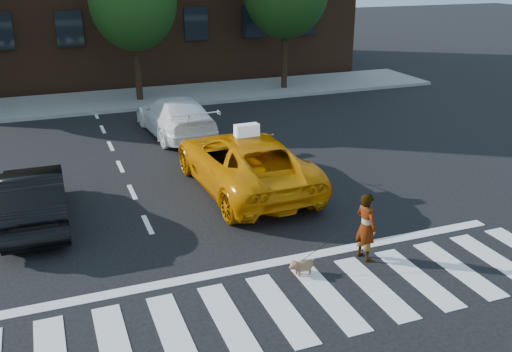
# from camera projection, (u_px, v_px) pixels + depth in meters

# --- Properties ---
(ground) EXTENTS (120.00, 120.00, 0.00)m
(ground) POSITION_uv_depth(u_px,v_px,m) (280.00, 309.00, 10.45)
(ground) COLOR black
(ground) RESTS_ON ground
(crosswalk) EXTENTS (13.00, 2.40, 0.01)m
(crosswalk) POSITION_uv_depth(u_px,v_px,m) (280.00, 308.00, 10.45)
(crosswalk) COLOR silver
(crosswalk) RESTS_ON ground
(stop_line) EXTENTS (12.00, 0.30, 0.01)m
(stop_line) POSITION_uv_depth(u_px,v_px,m) (250.00, 267.00, 11.85)
(stop_line) COLOR silver
(stop_line) RESTS_ON ground
(sidewalk_far) EXTENTS (30.00, 4.00, 0.15)m
(sidewalk_far) POSITION_uv_depth(u_px,v_px,m) (127.00, 99.00, 25.69)
(sidewalk_far) COLOR slate
(sidewalk_far) RESTS_ON ground
(taxi) EXTENTS (2.82, 5.75, 1.57)m
(taxi) POSITION_uv_depth(u_px,v_px,m) (244.00, 161.00, 15.69)
(taxi) COLOR orange
(taxi) RESTS_ON ground
(black_sedan) EXTENTS (1.47, 4.12, 1.35)m
(black_sedan) POSITION_uv_depth(u_px,v_px,m) (34.00, 197.00, 13.63)
(black_sedan) COLOR black
(black_sedan) RESTS_ON ground
(white_suv) EXTENTS (2.29, 4.94, 1.40)m
(white_suv) POSITION_uv_depth(u_px,v_px,m) (175.00, 116.00, 20.54)
(white_suv) COLOR white
(white_suv) RESTS_ON ground
(woman) EXTENTS (0.46, 0.61, 1.50)m
(woman) POSITION_uv_depth(u_px,v_px,m) (366.00, 227.00, 11.95)
(woman) COLOR #999999
(woman) RESTS_ON ground
(dog) EXTENTS (0.61, 0.27, 0.35)m
(dog) POSITION_uv_depth(u_px,v_px,m) (302.00, 266.00, 11.52)
(dog) COLOR #966C4C
(dog) RESTS_ON ground
(taxi_sign) EXTENTS (0.66, 0.30, 0.32)m
(taxi_sign) POSITION_uv_depth(u_px,v_px,m) (247.00, 130.00, 15.18)
(taxi_sign) COLOR white
(taxi_sign) RESTS_ON taxi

